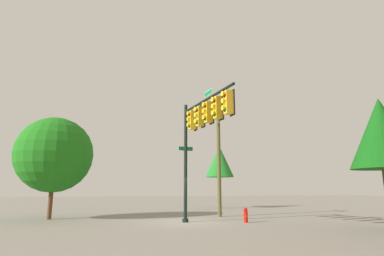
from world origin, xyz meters
name	(u,v)px	position (x,y,z in m)	size (l,w,h in m)	color
ground_plane	(185,222)	(0.00, 0.00, 0.00)	(120.00, 120.00, 0.00)	gray
signal_pole_assembly	(202,124)	(2.30, 0.51, 5.32)	(5.64, 1.88, 6.98)	black
utility_pole	(219,163)	(-2.99, 2.90, 3.67)	(1.79, 0.47, 7.06)	brown
fire_hydrant	(246,215)	(0.84, 3.35, 0.41)	(0.33, 0.24, 0.83)	red
tree_near	(382,134)	(5.36, 8.79, 4.53)	(3.15, 3.15, 6.32)	brown
tree_mid	(220,162)	(-11.70, 5.44, 4.56)	(2.83, 2.83, 6.16)	#4F3925
tree_far	(55,155)	(-3.19, -8.15, 4.07)	(4.88, 4.88, 6.51)	brown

